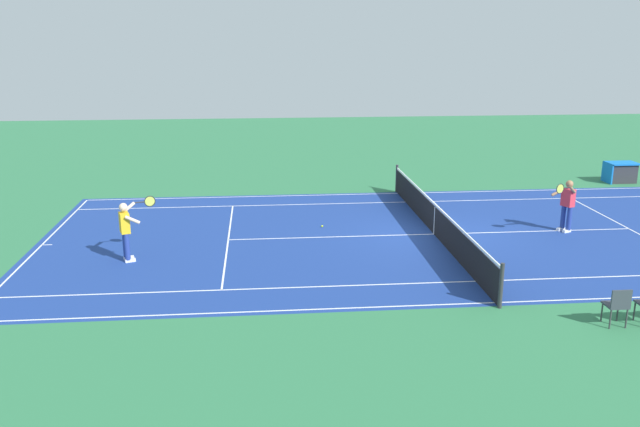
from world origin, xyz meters
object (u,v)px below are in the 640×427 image
at_px(tennis_player_near, 126,228).
at_px(equipment_cart_tarped, 620,172).
at_px(tennis_player_far, 567,203).
at_px(tennis_ball, 322,226).
at_px(spectator_chair_2, 618,304).
at_px(tennis_net, 435,219).

distance_m(tennis_player_near, equipment_cart_tarped, 20.54).
distance_m(tennis_player_near, tennis_player_far, 13.36).
xyz_separation_m(tennis_ball, equipment_cart_tarped, (-13.14, -5.53, 0.40)).
relative_size(tennis_player_far, spectator_chair_2, 1.93).
relative_size(tennis_player_near, equipment_cart_tarped, 1.36).
distance_m(spectator_chair_2, equipment_cart_tarped, 15.61).
distance_m(tennis_ball, spectator_chair_2, 9.82).
distance_m(tennis_net, tennis_ball, 3.62).
distance_m(tennis_net, tennis_player_far, 4.22).
xyz_separation_m(tennis_net, equipment_cart_tarped, (-9.72, -6.63, -0.05)).
bearing_deg(equipment_cart_tarped, tennis_ball, 22.84).
xyz_separation_m(tennis_player_near, tennis_player_far, (-13.27, -1.59, 0.00)).
xyz_separation_m(tennis_player_near, tennis_ball, (-5.65, -2.77, -0.90)).
distance_m(tennis_player_far, equipment_cart_tarped, 8.70).
height_order(tennis_net, equipment_cart_tarped, tennis_net).
relative_size(tennis_net, equipment_cart_tarped, 9.36).
bearing_deg(tennis_player_near, equipment_cart_tarped, -156.17).
bearing_deg(tennis_player_near, tennis_player_far, -173.17).
relative_size(tennis_net, tennis_player_far, 6.89).
xyz_separation_m(tennis_net, tennis_ball, (3.42, -1.10, -0.46)).
bearing_deg(tennis_player_far, spectator_chair_2, 73.24).
relative_size(tennis_player_near, tennis_ball, 25.71).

